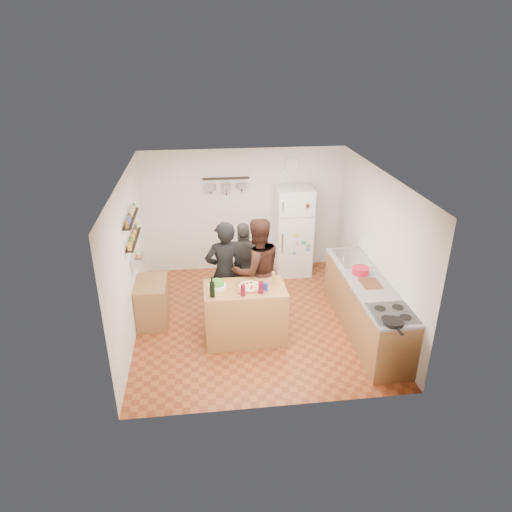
{
  "coord_description": "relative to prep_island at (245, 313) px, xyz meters",
  "views": [
    {
      "loc": [
        -0.82,
        -6.61,
        4.25
      ],
      "look_at": [
        0.0,
        0.1,
        1.15
      ],
      "focal_mm": 32.0,
      "sensor_mm": 36.0,
      "label": 1
    }
  ],
  "objects": [
    {
      "name": "red_bowl",
      "position": [
        1.9,
        0.22,
        0.52
      ],
      "size": [
        0.27,
        0.27,
        0.11
      ],
      "primitive_type": "cylinder",
      "color": "red",
      "rests_on": "counter_run"
    },
    {
      "name": "salad_bowl",
      "position": [
        -0.42,
        0.05,
        0.48
      ],
      "size": [
        0.27,
        0.27,
        0.05
      ],
      "primitive_type": "cylinder",
      "color": "white",
      "rests_on": "prep_island"
    },
    {
      "name": "counter_run",
      "position": [
        1.95,
        -0.04,
        -0.01
      ],
      "size": [
        0.63,
        2.63,
        0.9
      ],
      "primitive_type": "cube",
      "color": "#9E7042",
      "rests_on": "floor"
    },
    {
      "name": "spice_shelf_upper",
      "position": [
        -1.68,
        0.71,
        1.4
      ],
      "size": [
        0.12,
        1.0,
        0.02
      ],
      "primitive_type": "cube",
      "color": "black",
      "rests_on": "left_wall"
    },
    {
      "name": "cutting_board",
      "position": [
        1.95,
        -0.13,
        0.46
      ],
      "size": [
        0.3,
        0.4,
        0.02
      ],
      "primitive_type": "cube",
      "color": "brown",
      "rests_on": "counter_run"
    },
    {
      "name": "stove_top",
      "position": [
        1.95,
        -0.99,
        0.46
      ],
      "size": [
        0.6,
        0.62,
        0.02
      ],
      "primitive_type": "cube",
      "color": "white",
      "rests_on": "counter_run"
    },
    {
      "name": "room_shell",
      "position": [
        0.25,
        0.9,
        0.79
      ],
      "size": [
        4.2,
        4.2,
        4.2
      ],
      "color": "brown",
      "rests_on": "ground"
    },
    {
      "name": "pot_rack",
      "position": [
        -0.1,
        2.51,
        1.49
      ],
      "size": [
        0.9,
        0.04,
        0.04
      ],
      "primitive_type": "cube",
      "color": "black",
      "rests_on": "back_wall"
    },
    {
      "name": "pizza",
      "position": [
        0.08,
        -0.02,
        0.48
      ],
      "size": [
        0.34,
        0.34,
        0.02
      ],
      "primitive_type": "cylinder",
      "color": "beige",
      "rests_on": "pizza_board"
    },
    {
      "name": "produce_basket",
      "position": [
        -1.65,
        0.71,
        0.69
      ],
      "size": [
        0.18,
        0.35,
        0.14
      ],
      "primitive_type": "cube",
      "color": "silver",
      "rests_on": "left_wall"
    },
    {
      "name": "skillet",
      "position": [
        1.85,
        -1.26,
        0.49
      ],
      "size": [
        0.27,
        0.27,
        0.05
      ],
      "primitive_type": "cylinder",
      "color": "black",
      "rests_on": "stove_top"
    },
    {
      "name": "person_back",
      "position": [
        0.1,
        1.04,
        0.33
      ],
      "size": [
        0.93,
        0.43,
        1.56
      ],
      "primitive_type": "imported",
      "rotation": [
        0.0,
        0.0,
        3.19
      ],
      "color": "#2D2B28",
      "rests_on": "floor"
    },
    {
      "name": "wine_bottle",
      "position": [
        -0.5,
        -0.22,
        0.57
      ],
      "size": [
        0.08,
        0.08,
        0.23
      ],
      "primitive_type": "cylinder",
      "color": "black",
      "rests_on": "prep_island"
    },
    {
      "name": "wine_glass_near",
      "position": [
        -0.05,
        -0.24,
        0.54
      ],
      "size": [
        0.07,
        0.07,
        0.17
      ],
      "primitive_type": "cylinder",
      "color": "maroon",
      "rests_on": "prep_island"
    },
    {
      "name": "person_left",
      "position": [
        -0.27,
        0.61,
        0.43
      ],
      "size": [
        0.72,
        0.54,
        1.77
      ],
      "primitive_type": "imported",
      "rotation": [
        0.0,
        0.0,
        3.34
      ],
      "color": "black",
      "rests_on": "floor"
    },
    {
      "name": "wall_clock",
      "position": [
        1.2,
        2.59,
        1.69
      ],
      "size": [
        0.3,
        0.03,
        0.3
      ],
      "primitive_type": "cylinder",
      "rotation": [
        1.57,
        0.0,
        0.0
      ],
      "color": "silver",
      "rests_on": "back_wall"
    },
    {
      "name": "salt_canister",
      "position": [
        0.3,
        -0.12,
        0.52
      ],
      "size": [
        0.07,
        0.07,
        0.12
      ],
      "primitive_type": "cylinder",
      "color": "navy",
      "rests_on": "prep_island"
    },
    {
      "name": "pizza_board",
      "position": [
        0.08,
        -0.02,
        0.47
      ],
      "size": [
        0.42,
        0.34,
        0.02
      ],
      "primitive_type": "cube",
      "color": "brown",
      "rests_on": "prep_island"
    },
    {
      "name": "person_center",
      "position": [
        0.26,
        0.57,
        0.45
      ],
      "size": [
        1.04,
        0.9,
        1.82
      ],
      "primitive_type": "imported",
      "rotation": [
        0.0,
        0.0,
        3.42
      ],
      "color": "black",
      "rests_on": "floor"
    },
    {
      "name": "side_table",
      "position": [
        -1.49,
        0.69,
        -0.09
      ],
      "size": [
        0.5,
        0.8,
        0.73
      ],
      "primitive_type": "cube",
      "color": "olive",
      "rests_on": "floor"
    },
    {
      "name": "pepper_mill",
      "position": [
        0.45,
        0.05,
        0.54
      ],
      "size": [
        0.05,
        0.05,
        0.18
      ],
      "primitive_type": "cylinder",
      "color": "#AB7147",
      "rests_on": "prep_island"
    },
    {
      "name": "wine_glass_far",
      "position": [
        0.22,
        -0.2,
        0.55
      ],
      "size": [
        0.08,
        0.08,
        0.19
      ],
      "primitive_type": "cylinder",
      "color": "#5C0722",
      "rests_on": "prep_island"
    },
    {
      "name": "spice_shelf_lower",
      "position": [
        -1.68,
        0.71,
        1.04
      ],
      "size": [
        0.12,
        1.0,
        0.02
      ],
      "primitive_type": "cube",
      "color": "black",
      "rests_on": "left_wall"
    },
    {
      "name": "prep_island",
      "position": [
        0.0,
        0.0,
        0.0
      ],
      "size": [
        1.25,
        0.72,
        0.91
      ],
      "primitive_type": "cube",
      "color": "#A76C3D",
      "rests_on": "floor"
    },
    {
      "name": "sink",
      "position": [
        1.95,
        0.81,
        0.46
      ],
      "size": [
        0.5,
        0.8,
        0.03
      ],
      "primitive_type": "cube",
      "color": "silver",
      "rests_on": "counter_run"
    },
    {
      "name": "fridge",
      "position": [
        1.2,
        2.26,
        0.45
      ],
      "size": [
        0.7,
        0.68,
        1.8
      ],
      "primitive_type": "cube",
      "color": "white",
      "rests_on": "floor"
    }
  ]
}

